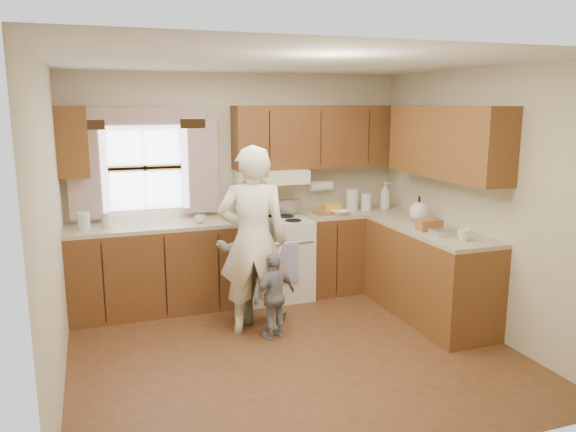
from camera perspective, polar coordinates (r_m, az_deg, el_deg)
name	(u,v)px	position (r m, az deg, el deg)	size (l,w,h in m)	color
room	(293,214)	(4.77, 0.47, 0.21)	(3.80, 3.80, 3.80)	#512C19
kitchen_fixtures	(312,230)	(6.05, 2.47, -1.39)	(3.80, 2.25, 2.15)	#3F210D
stove	(274,257)	(6.36, -1.41, -4.19)	(0.76, 0.67, 1.07)	silver
woman_left	(253,241)	(5.29, -3.56, -2.55)	(0.66, 0.43, 1.81)	white
woman_right	(252,250)	(5.63, -3.72, -3.49)	(0.71, 0.55, 1.46)	#28412A
child	(274,296)	(5.29, -1.38, -8.10)	(0.48, 0.20, 0.82)	gray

